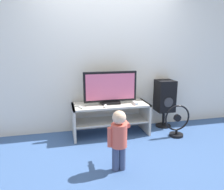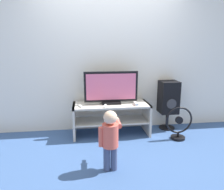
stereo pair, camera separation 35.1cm
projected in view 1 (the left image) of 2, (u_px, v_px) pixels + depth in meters
ground_plane at (114, 140)px, 3.54m from camera, size 16.00×16.00×0.00m
wall_back at (106, 57)px, 3.79m from camera, size 10.00×0.06×2.60m
tv_stand at (111, 114)px, 3.69m from camera, size 1.28×0.50×0.54m
television at (110, 88)px, 3.61m from camera, size 0.89×0.20×0.54m
game_console at (135, 103)px, 3.62m from camera, size 0.05×0.16×0.04m
remote_primary at (81, 107)px, 3.40m from camera, size 0.08×0.13×0.03m
remote_secondary at (105, 106)px, 3.48m from camera, size 0.07×0.13×0.03m
child at (119, 135)px, 2.60m from camera, size 0.29×0.44×0.76m
speaker_tower at (165, 97)px, 4.00m from camera, size 0.32×0.31×0.88m
floor_fan at (177, 122)px, 3.63m from camera, size 0.44×0.23×0.54m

